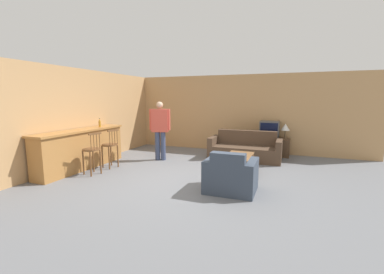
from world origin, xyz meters
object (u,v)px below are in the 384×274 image
Objects in this scene: bar_chair_near at (92,152)px; tv at (270,129)px; armchair_near at (231,176)px; bottle at (100,123)px; coffee_table at (239,158)px; table_lamp at (285,128)px; bar_chair_mid at (110,147)px; couch_far at (245,150)px; person_by_window at (160,128)px; tv_unit at (269,146)px.

bar_chair_near is 1.73× the size of tv.
armchair_near is 3.86× the size of bottle.
bar_chair_near is at bearing -60.17° from bottle.
bar_chair_near is 0.96× the size of coffee_table.
armchair_near is at bearing -103.95° from table_lamp.
armchair_near is at bearing -10.35° from bar_chair_mid.
couch_far is 1.16m from tv.
bar_chair_near is at bearing -113.76° from person_by_window.
bottle reaches higher than table_lamp.
tv_unit is at bearing 32.15° from bottle.
tv is 1.29× the size of table_lamp.
bar_chair_near is 2.24× the size of table_lamp.
bar_chair_mid is 2.24× the size of table_lamp.
bar_chair_near is 3.36m from armchair_near.
bottle is at bearing -147.88° from tv.
person_by_window reaches higher than couch_far.
bottle is at bearing -147.85° from tv_unit.
person_by_window is at bearing -148.83° from tv.
person_by_window is (-2.33, -0.97, 0.67)m from couch_far.
couch_far is 1.47m from coffee_table.
table_lamp is 0.26× the size of person_by_window.
tv is 0.47m from table_lamp.
bottle reaches higher than bar_chair_near.
tv reaches higher than bar_chair_mid.
coffee_table is 2.35m from tv_unit.
person_by_window is at bearing 55.78° from bar_chair_mid.
bottle reaches higher than bar_chair_mid.
tv_unit reaches higher than coffee_table.
table_lamp is 3.86m from person_by_window.
tv is at bearing -179.63° from table_lamp.
bar_chair_near is 0.67m from bar_chair_mid.
person_by_window is at bearing 34.08° from bottle.
person_by_window is at bearing -148.79° from tv_unit.
table_lamp reaches higher than armchair_near.
tv_unit is 5.02× the size of bottle.
bar_chair_near is 0.81× the size of tv_unit.
bottle is (-0.55, 0.29, 0.59)m from bar_chair_mid.
tv_unit is at bearing 90.00° from tv.
couch_far reaches higher than tv_unit.
bar_chair_mid is at bearing -144.69° from table_lamp.
couch_far is 2.17× the size of armchair_near.
bar_chair_near is 5.28m from tv.
table_lamp reaches higher than tv_unit.
bar_chair_near is at bearing -135.81° from tv_unit.
bar_chair_mid is 0.59× the size of person_by_window.
armchair_near is at bearing 0.92° from bar_chair_near.
bar_chair_mid is 1.54m from person_by_window.
bar_chair_mid is 3.33m from coffee_table.
tv_unit is at bearing 53.05° from couch_far.
coffee_table is (-0.10, 1.34, 0.07)m from armchair_near.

